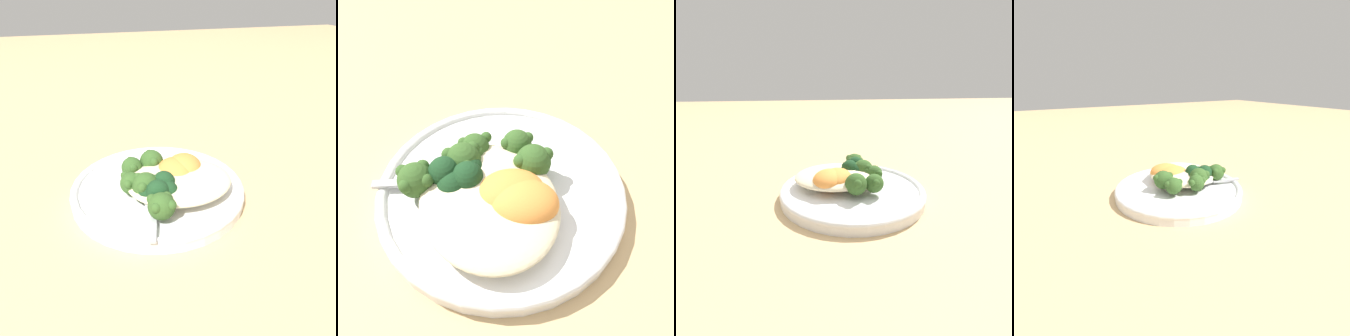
{
  "view_description": "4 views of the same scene",
  "coord_description": "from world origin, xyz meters",
  "views": [
    {
      "loc": [
        0.11,
        0.42,
        0.29
      ],
      "look_at": [
        -0.02,
        -0.0,
        0.05
      ],
      "focal_mm": 35.0,
      "sensor_mm": 36.0,
      "label": 1
    },
    {
      "loc": [
        -0.21,
        0.07,
        0.29
      ],
      "look_at": [
        0.01,
        -0.01,
        0.03
      ],
      "focal_mm": 35.0,
      "sensor_mm": 36.0,
      "label": 2
    },
    {
      "loc": [
        -0.07,
        -0.44,
        0.22
      ],
      "look_at": [
        -0.02,
        -0.01,
        0.06
      ],
      "focal_mm": 28.0,
      "sensor_mm": 36.0,
      "label": 3
    },
    {
      "loc": [
        0.44,
        -0.26,
        0.23
      ],
      "look_at": [
        0.0,
        0.01,
        0.06
      ],
      "focal_mm": 28.0,
      "sensor_mm": 36.0,
      "label": 4
    }
  ],
  "objects": [
    {
      "name": "broccoli_stalk_1",
      "position": [
        0.01,
        -0.01,
        0.04
      ],
      "size": [
        0.1,
        0.1,
        0.03
      ],
      "rotation": [
        0.0,
        0.0,
        5.57
      ],
      "color": "#9EBC66",
      "rests_on": "plate"
    },
    {
      "name": "broccoli_stalk_0",
      "position": [
        -0.0,
        -0.03,
        0.04
      ],
      "size": [
        0.06,
        0.1,
        0.04
      ],
      "rotation": [
        0.0,
        0.0,
        5.16
      ],
      "color": "#9EBC66",
      "rests_on": "plate"
    },
    {
      "name": "plate",
      "position": [
        0.0,
        -0.0,
        0.01
      ],
      "size": [
        0.27,
        0.27,
        0.02
      ],
      "color": "white",
      "rests_on": "ground_plane"
    },
    {
      "name": "broccoli_stalk_4",
      "position": [
        0.01,
        0.07,
        0.04
      ],
      "size": [
        0.07,
        0.1,
        0.04
      ],
      "rotation": [
        0.0,
        0.0,
        7.29
      ],
      "color": "#9EBC66",
      "rests_on": "plate"
    },
    {
      "name": "sweet_potato_chunk_1",
      "position": [
        -0.03,
        -0.0,
        0.04
      ],
      "size": [
        0.07,
        0.08,
        0.03
      ],
      "primitive_type": "ellipsoid",
      "rotation": [
        0.0,
        0.0,
        1.42
      ],
      "color": "orange",
      "rests_on": "plate"
    },
    {
      "name": "quinoa_mound",
      "position": [
        -0.03,
        0.02,
        0.03
      ],
      "size": [
        0.16,
        0.13,
        0.03
      ],
      "primitive_type": "ellipsoid",
      "color": "beige",
      "rests_on": "plate"
    },
    {
      "name": "kale_tuft",
      "position": [
        0.01,
        0.04,
        0.04
      ],
      "size": [
        0.06,
        0.06,
        0.04
      ],
      "color": "#193D1E",
      "rests_on": "plate"
    },
    {
      "name": "sweet_potato_chunk_0",
      "position": [
        -0.05,
        -0.01,
        0.04
      ],
      "size": [
        0.08,
        0.08,
        0.04
      ],
      "primitive_type": "ellipsoid",
      "rotation": [
        0.0,
        0.0,
        4.36
      ],
      "color": "orange",
      "rests_on": "plate"
    },
    {
      "name": "spoon",
      "position": [
        0.02,
        0.06,
        0.03
      ],
      "size": [
        0.05,
        0.1,
        0.01
      ],
      "rotation": [
        0.0,
        0.0,
        1.29
      ],
      "color": "#B7B7BC",
      "rests_on": "plate"
    },
    {
      "name": "broccoli_stalk_2",
      "position": [
        0.03,
        0.02,
        0.04
      ],
      "size": [
        0.1,
        0.03,
        0.03
      ],
      "rotation": [
        0.0,
        0.0,
        6.23
      ],
      "color": "#9EBC66",
      "rests_on": "plate"
    },
    {
      "name": "ground_plane",
      "position": [
        0.0,
        0.0,
        0.0
      ],
      "size": [
        4.0,
        4.0,
        0.0
      ],
      "primitive_type": "plane",
      "color": "tan"
    },
    {
      "name": "broccoli_stalk_3",
      "position": [
        0.02,
        0.03,
        0.04
      ],
      "size": [
        0.09,
        0.05,
        0.04
      ],
      "rotation": [
        0.0,
        0.0,
        6.56
      ],
      "color": "#9EBC66",
      "rests_on": "plate"
    }
  ]
}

